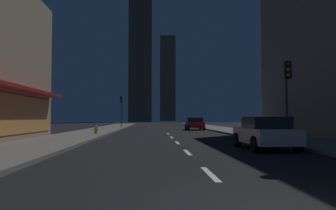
{
  "coord_description": "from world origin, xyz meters",
  "views": [
    {
      "loc": [
        -1.46,
        -5.06,
        1.4
      ],
      "look_at": [
        0.0,
        24.09,
        2.54
      ],
      "focal_mm": 35.61,
      "sensor_mm": 36.0,
      "label": 1
    }
  ],
  "objects_px": {
    "car_parked_near": "(265,133)",
    "traffic_light_near_right": "(287,83)",
    "traffic_light_far_left": "(121,105)",
    "car_parked_far": "(195,124)",
    "fire_hydrant_far_left": "(96,130)"
  },
  "relations": [
    {
      "from": "traffic_light_far_left",
      "to": "car_parked_far",
      "type": "bearing_deg",
      "value": -34.18
    },
    {
      "from": "car_parked_far",
      "to": "traffic_light_far_left",
      "type": "xyz_separation_m",
      "value": [
        -9.1,
        6.18,
        2.45
      ]
    },
    {
      "from": "traffic_light_near_right",
      "to": "traffic_light_far_left",
      "type": "distance_m",
      "value": 30.31
    },
    {
      "from": "car_parked_far",
      "to": "fire_hydrant_far_left",
      "type": "xyz_separation_m",
      "value": [
        -9.5,
        -11.72,
        -0.29
      ]
    },
    {
      "from": "fire_hydrant_far_left",
      "to": "traffic_light_far_left",
      "type": "height_order",
      "value": "traffic_light_far_left"
    },
    {
      "from": "car_parked_near",
      "to": "fire_hydrant_far_left",
      "type": "xyz_separation_m",
      "value": [
        -9.5,
        12.37,
        -0.29
      ]
    },
    {
      "from": "car_parked_near",
      "to": "car_parked_far",
      "type": "bearing_deg",
      "value": 90.0
    },
    {
      "from": "car_parked_near",
      "to": "car_parked_far",
      "type": "xyz_separation_m",
      "value": [
        0.0,
        24.09,
        0.0
      ]
    },
    {
      "from": "traffic_light_far_left",
      "to": "fire_hydrant_far_left",
      "type": "bearing_deg",
      "value": -91.28
    },
    {
      "from": "car_parked_far",
      "to": "traffic_light_far_left",
      "type": "distance_m",
      "value": 11.27
    },
    {
      "from": "traffic_light_near_right",
      "to": "fire_hydrant_far_left",
      "type": "bearing_deg",
      "value": 137.8
    },
    {
      "from": "car_parked_near",
      "to": "traffic_light_near_right",
      "type": "relative_size",
      "value": 1.01
    },
    {
      "from": "car_parked_near",
      "to": "traffic_light_far_left",
      "type": "xyz_separation_m",
      "value": [
        -9.1,
        30.27,
        2.45
      ]
    },
    {
      "from": "car_parked_far",
      "to": "traffic_light_near_right",
      "type": "height_order",
      "value": "traffic_light_near_right"
    },
    {
      "from": "car_parked_near",
      "to": "traffic_light_near_right",
      "type": "distance_m",
      "value": 3.71
    }
  ]
}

